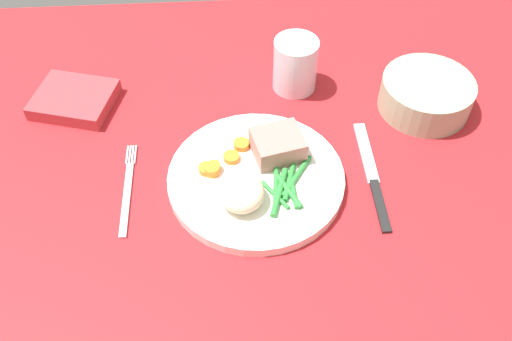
{
  "coord_description": "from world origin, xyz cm",
  "views": [
    {
      "loc": [
        -4.18,
        -52.88,
        64.23
      ],
      "look_at": [
        -0.86,
        -1.99,
        4.6
      ],
      "focal_mm": 39.25,
      "sensor_mm": 36.0,
      "label": 1
    }
  ],
  "objects": [
    {
      "name": "mashed_potatoes",
      "position": [
        -3.12,
        -6.52,
        5.46
      ],
      "size": [
        6.31,
        6.56,
        3.73
      ],
      "primitive_type": "ellipsoid",
      "color": "beige",
      "rests_on": "dinner_plate"
    },
    {
      "name": "salad_bowl",
      "position": [
        27.11,
        12.02,
        4.99
      ],
      "size": [
        14.48,
        14.48,
        5.31
      ],
      "color": "#99B28C",
      "rests_on": "dining_table"
    },
    {
      "name": "napkin",
      "position": [
        -29.06,
        16.21,
        3.15
      ],
      "size": [
        14.42,
        13.06,
        2.31
      ],
      "primitive_type": "cube",
      "rotation": [
        0.0,
        0.0,
        -0.27
      ],
      "color": "#B2383D",
      "rests_on": "dining_table"
    },
    {
      "name": "dinner_plate",
      "position": [
        -0.86,
        -1.99,
        2.8
      ],
      "size": [
        25.19,
        25.19,
        1.6
      ],
      "primitive_type": "cylinder",
      "color": "white",
      "rests_on": "dining_table"
    },
    {
      "name": "knife",
      "position": [
        16.02,
        -2.27,
        2.2
      ],
      "size": [
        1.7,
        20.5,
        0.64
      ],
      "rotation": [
        0.0,
        0.0,
        -0.03
      ],
      "color": "black",
      "rests_on": "dining_table"
    },
    {
      "name": "dining_table",
      "position": [
        0.0,
        0.0,
        1.0
      ],
      "size": [
        120.0,
        90.0,
        2.0
      ],
      "color": "red",
      "rests_on": "ground"
    },
    {
      "name": "green_beans",
      "position": [
        3.13,
        -4.36,
        3.99
      ],
      "size": [
        7.78,
        10.76,
        0.88
      ],
      "color": "#2D8C38",
      "rests_on": "dinner_plate"
    },
    {
      "name": "meat_portion",
      "position": [
        2.55,
        1.98,
        5.36
      ],
      "size": [
        8.26,
        7.64,
        3.51
      ],
      "primitive_type": "cube",
      "rotation": [
        0.0,
        0.0,
        0.24
      ],
      "color": "#B2756B",
      "rests_on": "dinner_plate"
    },
    {
      "name": "water_glass",
      "position": [
        6.89,
        18.62,
        5.82
      ],
      "size": [
        7.21,
        7.21,
        8.88
      ],
      "color": "silver",
      "rests_on": "dining_table"
    },
    {
      "name": "fork",
      "position": [
        -19.15,
        -2.24,
        2.2
      ],
      "size": [
        1.44,
        16.6,
        0.4
      ],
      "rotation": [
        0.0,
        0.0,
        0.05
      ],
      "color": "silver",
      "rests_on": "dining_table"
    },
    {
      "name": "carrot_slices",
      "position": [
        -5.74,
        0.41,
        4.14
      ],
      "size": [
        7.48,
        7.03,
        1.29
      ],
      "color": "orange",
      "rests_on": "dinner_plate"
    }
  ]
}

